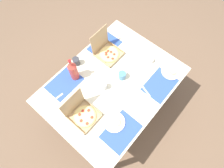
{
  "coord_description": "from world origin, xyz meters",
  "views": [
    {
      "loc": [
        -0.66,
        -0.57,
        2.62
      ],
      "look_at": [
        0.0,
        0.0,
        0.77
      ],
      "focal_mm": 30.74,
      "sensor_mm": 36.0,
      "label": 1
    }
  ],
  "objects_px": {
    "pizza_box_corner_right": "(82,113)",
    "soda_bottle": "(73,71)",
    "cup_clear_left": "(103,86)",
    "condiment_bowl": "(150,60)",
    "plate_near_right": "(115,122)",
    "pizza_box_center": "(107,51)",
    "plate_middle": "(171,72)",
    "cup_spare": "(76,61)",
    "cup_red": "(122,75)"
  },
  "relations": [
    {
      "from": "plate_middle",
      "to": "soda_bottle",
      "type": "bearing_deg",
      "value": 133.89
    },
    {
      "from": "pizza_box_corner_right",
      "to": "pizza_box_center",
      "type": "bearing_deg",
      "value": 22.95
    },
    {
      "from": "plate_near_right",
      "to": "plate_middle",
      "type": "height_order",
      "value": "same"
    },
    {
      "from": "pizza_box_corner_right",
      "to": "plate_middle",
      "type": "xyz_separation_m",
      "value": [
        0.98,
        -0.39,
        -0.04
      ]
    },
    {
      "from": "cup_spare",
      "to": "cup_red",
      "type": "relative_size",
      "value": 0.99
    },
    {
      "from": "plate_near_right",
      "to": "soda_bottle",
      "type": "distance_m",
      "value": 0.67
    },
    {
      "from": "pizza_box_corner_right",
      "to": "cup_clear_left",
      "type": "distance_m",
      "value": 0.36
    },
    {
      "from": "cup_spare",
      "to": "plate_near_right",
      "type": "bearing_deg",
      "value": -107.26
    },
    {
      "from": "pizza_box_center",
      "to": "plate_middle",
      "type": "bearing_deg",
      "value": -68.57
    },
    {
      "from": "condiment_bowl",
      "to": "pizza_box_corner_right",
      "type": "bearing_deg",
      "value": 172.1
    },
    {
      "from": "condiment_bowl",
      "to": "cup_red",
      "type": "bearing_deg",
      "value": 164.81
    },
    {
      "from": "soda_bottle",
      "to": "condiment_bowl",
      "type": "relative_size",
      "value": 3.55
    },
    {
      "from": "cup_clear_left",
      "to": "condiment_bowl",
      "type": "relative_size",
      "value": 1.01
    },
    {
      "from": "pizza_box_corner_right",
      "to": "condiment_bowl",
      "type": "bearing_deg",
      "value": -7.9
    },
    {
      "from": "plate_middle",
      "to": "cup_clear_left",
      "type": "xyz_separation_m",
      "value": [
        -0.62,
        0.43,
        0.04
      ]
    },
    {
      "from": "condiment_bowl",
      "to": "pizza_box_center",
      "type": "bearing_deg",
      "value": 119.19
    },
    {
      "from": "cup_spare",
      "to": "cup_clear_left",
      "type": "distance_m",
      "value": 0.43
    },
    {
      "from": "soda_bottle",
      "to": "condiment_bowl",
      "type": "xyz_separation_m",
      "value": [
        0.69,
        -0.49,
        -0.11
      ]
    },
    {
      "from": "pizza_box_corner_right",
      "to": "cup_red",
      "type": "xyz_separation_m",
      "value": [
        0.57,
        -0.03,
        0.0
      ]
    },
    {
      "from": "pizza_box_corner_right",
      "to": "soda_bottle",
      "type": "xyz_separation_m",
      "value": [
        0.25,
        0.36,
        0.09
      ]
    },
    {
      "from": "plate_near_right",
      "to": "condiment_bowl",
      "type": "height_order",
      "value": "condiment_bowl"
    },
    {
      "from": "plate_near_right",
      "to": "cup_clear_left",
      "type": "xyz_separation_m",
      "value": [
        0.21,
        0.33,
        0.04
      ]
    },
    {
      "from": "plate_middle",
      "to": "condiment_bowl",
      "type": "distance_m",
      "value": 0.27
    },
    {
      "from": "cup_red",
      "to": "cup_clear_left",
      "type": "relative_size",
      "value": 1.01
    },
    {
      "from": "cup_red",
      "to": "condiment_bowl",
      "type": "bearing_deg",
      "value": -15.19
    },
    {
      "from": "plate_middle",
      "to": "cup_clear_left",
      "type": "height_order",
      "value": "cup_clear_left"
    },
    {
      "from": "cup_spare",
      "to": "condiment_bowl",
      "type": "relative_size",
      "value": 1.0
    },
    {
      "from": "pizza_box_corner_right",
      "to": "cup_clear_left",
      "type": "xyz_separation_m",
      "value": [
        0.35,
        0.04,
        0.0
      ]
    },
    {
      "from": "soda_bottle",
      "to": "cup_clear_left",
      "type": "relative_size",
      "value": 3.53
    },
    {
      "from": "plate_near_right",
      "to": "cup_red",
      "type": "height_order",
      "value": "cup_red"
    },
    {
      "from": "soda_bottle",
      "to": "cup_spare",
      "type": "bearing_deg",
      "value": 39.57
    },
    {
      "from": "pizza_box_center",
      "to": "plate_near_right",
      "type": "xyz_separation_m",
      "value": [
        -0.56,
        -0.59,
        -0.04
      ]
    },
    {
      "from": "cup_clear_left",
      "to": "condiment_bowl",
      "type": "distance_m",
      "value": 0.62
    },
    {
      "from": "plate_near_right",
      "to": "plate_middle",
      "type": "bearing_deg",
      "value": -7.27
    },
    {
      "from": "pizza_box_corner_right",
      "to": "cup_red",
      "type": "height_order",
      "value": "pizza_box_corner_right"
    },
    {
      "from": "pizza_box_center",
      "to": "soda_bottle",
      "type": "xyz_separation_m",
      "value": [
        -0.45,
        0.06,
        0.09
      ]
    },
    {
      "from": "pizza_box_center",
      "to": "cup_red",
      "type": "bearing_deg",
      "value": -111.7
    },
    {
      "from": "plate_near_right",
      "to": "soda_bottle",
      "type": "relative_size",
      "value": 0.65
    },
    {
      "from": "cup_clear_left",
      "to": "soda_bottle",
      "type": "bearing_deg",
      "value": 107.52
    },
    {
      "from": "pizza_box_corner_right",
      "to": "plate_near_right",
      "type": "bearing_deg",
      "value": -62.84
    },
    {
      "from": "soda_bottle",
      "to": "cup_clear_left",
      "type": "xyz_separation_m",
      "value": [
        0.1,
        -0.32,
        -0.09
      ]
    },
    {
      "from": "plate_middle",
      "to": "soda_bottle",
      "type": "height_order",
      "value": "soda_bottle"
    },
    {
      "from": "cup_clear_left",
      "to": "pizza_box_corner_right",
      "type": "bearing_deg",
      "value": -173.76
    },
    {
      "from": "pizza_box_corner_right",
      "to": "plate_middle",
      "type": "height_order",
      "value": "pizza_box_corner_right"
    },
    {
      "from": "pizza_box_corner_right",
      "to": "pizza_box_center",
      "type": "distance_m",
      "value": 0.77
    },
    {
      "from": "plate_middle",
      "to": "cup_clear_left",
      "type": "bearing_deg",
      "value": 145.19
    },
    {
      "from": "soda_bottle",
      "to": "cup_clear_left",
      "type": "distance_m",
      "value": 0.35
    },
    {
      "from": "cup_red",
      "to": "plate_near_right",
      "type": "bearing_deg",
      "value": -148.76
    },
    {
      "from": "soda_bottle",
      "to": "cup_spare",
      "type": "height_order",
      "value": "soda_bottle"
    },
    {
      "from": "pizza_box_corner_right",
      "to": "plate_near_right",
      "type": "height_order",
      "value": "pizza_box_corner_right"
    }
  ]
}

